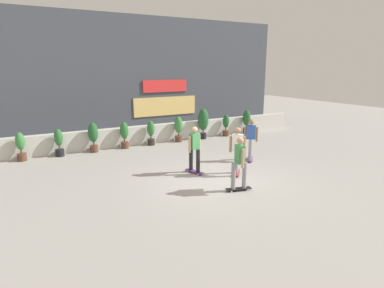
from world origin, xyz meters
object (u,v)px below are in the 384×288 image
at_px(potted_plant_4, 151,132).
at_px(skater_far_right, 194,148).
at_px(potted_plant_3, 124,134).
at_px(potted_plant_2, 93,136).
at_px(potted_plant_1, 59,142).
at_px(potted_plant_8, 247,120).
at_px(potted_plant_7, 226,125).
at_px(skater_by_wall_left, 237,149).
at_px(skater_foreground, 251,138).
at_px(potted_plant_5, 178,128).
at_px(potted_plant_6, 203,121).
at_px(potted_plant_0, 21,146).
at_px(skater_by_wall_right, 239,161).

relative_size(potted_plant_4, skater_far_right, 0.70).
bearing_deg(potted_plant_3, potted_plant_2, 180.00).
relative_size(potted_plant_1, potted_plant_8, 0.88).
relative_size(potted_plant_3, potted_plant_7, 1.06).
relative_size(potted_plant_3, skater_by_wall_left, 0.73).
relative_size(potted_plant_2, skater_foreground, 0.78).
height_order(potted_plant_3, skater_foreground, skater_foreground).
bearing_deg(potted_plant_2, potted_plant_4, -0.00).
relative_size(potted_plant_7, skater_far_right, 0.69).
distance_m(potted_plant_4, potted_plant_5, 1.49).
bearing_deg(potted_plant_4, skater_foreground, -60.04).
bearing_deg(potted_plant_6, potted_plant_4, 180.00).
xyz_separation_m(potted_plant_4, skater_by_wall_left, (1.01, -5.57, 0.31)).
height_order(potted_plant_1, potted_plant_4, potted_plant_4).
bearing_deg(potted_plant_1, potted_plant_0, 180.00).
distance_m(potted_plant_0, potted_plant_4, 5.61).
height_order(potted_plant_7, skater_by_wall_left, skater_by_wall_left).
bearing_deg(potted_plant_5, potted_plant_1, -180.00).
relative_size(potted_plant_6, skater_far_right, 0.94).
distance_m(potted_plant_2, potted_plant_3, 1.41).
xyz_separation_m(potted_plant_2, skater_by_wall_left, (3.73, -5.57, 0.20)).
relative_size(potted_plant_3, skater_foreground, 0.73).
xyz_separation_m(potted_plant_0, potted_plant_1, (1.44, -0.00, 0.00)).
distance_m(potted_plant_3, potted_plant_4, 1.32).
xyz_separation_m(potted_plant_6, potted_plant_7, (1.45, 0.00, -0.33)).
bearing_deg(potted_plant_0, potted_plant_6, -0.00).
relative_size(potted_plant_0, potted_plant_4, 0.99).
height_order(potted_plant_3, potted_plant_7, potted_plant_3).
xyz_separation_m(potted_plant_0, skater_far_right, (5.38, -4.72, 0.33)).
distance_m(potted_plant_5, skater_by_wall_right, 6.99).
distance_m(skater_by_wall_right, skater_by_wall_left, 1.55).
distance_m(potted_plant_7, skater_foreground, 4.80).
bearing_deg(skater_by_wall_right, potted_plant_5, 78.85).
relative_size(potted_plant_0, skater_foreground, 0.69).
xyz_separation_m(potted_plant_0, potted_plant_3, (4.29, -0.00, 0.06)).
bearing_deg(potted_plant_1, skater_foreground, -33.34).
relative_size(potted_plant_0, skater_by_wall_left, 0.69).
bearing_deg(potted_plant_0, skater_foreground, -28.43).
relative_size(potted_plant_0, potted_plant_7, 1.00).
xyz_separation_m(potted_plant_6, skater_foreground, (-0.40, -4.41, 0.00)).
bearing_deg(potted_plant_7, potted_plant_3, 180.00).
bearing_deg(potted_plant_4, potted_plant_0, 180.00).
bearing_deg(skater_foreground, potted_plant_8, 53.58).
xyz_separation_m(potted_plant_1, potted_plant_2, (1.44, 0.00, 0.13)).
height_order(potted_plant_2, skater_by_wall_left, skater_by_wall_left).
distance_m(potted_plant_2, skater_by_wall_left, 6.71).
distance_m(potted_plant_5, potted_plant_7, 2.90).
distance_m(potted_plant_1, skater_foreground, 8.04).
bearing_deg(skater_far_right, potted_plant_1, 129.84).
height_order(potted_plant_3, potted_plant_8, potted_plant_8).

